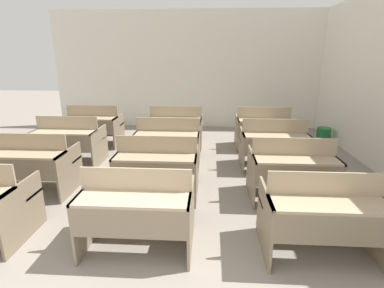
{
  "coord_description": "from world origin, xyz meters",
  "views": [
    {
      "loc": [
        0.66,
        -1.06,
        1.99
      ],
      "look_at": [
        0.41,
        3.04,
        0.74
      ],
      "focal_mm": 28.0,
      "sensor_mm": 36.0,
      "label": 1
    }
  ],
  "objects_px": {
    "bench_third_center": "(168,142)",
    "bench_back_left": "(94,125)",
    "bench_third_left": "(69,140)",
    "bench_back_right": "(263,128)",
    "wastepaper_bin": "(323,135)",
    "bench_front_center": "(138,208)",
    "bench_front_right": "(322,214)",
    "bench_back_center": "(176,126)",
    "bench_second_left": "(31,163)",
    "bench_third_right": "(274,144)",
    "bench_second_right": "(292,169)",
    "bench_second_center": "(157,166)"
  },
  "relations": [
    {
      "from": "bench_third_left",
      "to": "bench_back_right",
      "type": "distance_m",
      "value": 3.9
    },
    {
      "from": "bench_third_left",
      "to": "bench_back_right",
      "type": "bearing_deg",
      "value": 17.65
    },
    {
      "from": "bench_front_center",
      "to": "bench_front_right",
      "type": "xyz_separation_m",
      "value": [
        1.86,
        0.01,
        0.0
      ]
    },
    {
      "from": "bench_second_center",
      "to": "bench_back_right",
      "type": "distance_m",
      "value": 3.04
    },
    {
      "from": "bench_front_center",
      "to": "bench_front_right",
      "type": "bearing_deg",
      "value": 0.28
    },
    {
      "from": "bench_front_right",
      "to": "bench_back_left",
      "type": "xyz_separation_m",
      "value": [
        -3.71,
        3.59,
        0.0
      ]
    },
    {
      "from": "bench_second_left",
      "to": "bench_second_right",
      "type": "xyz_separation_m",
      "value": [
        3.73,
        0.0,
        0.0
      ]
    },
    {
      "from": "bench_front_center",
      "to": "bench_back_center",
      "type": "height_order",
      "value": "same"
    },
    {
      "from": "wastepaper_bin",
      "to": "bench_second_left",
      "type": "bearing_deg",
      "value": -150.26
    },
    {
      "from": "bench_front_right",
      "to": "bench_back_center",
      "type": "relative_size",
      "value": 1.0
    },
    {
      "from": "bench_second_center",
      "to": "bench_third_center",
      "type": "distance_m",
      "value": 1.2
    },
    {
      "from": "bench_second_left",
      "to": "bench_second_right",
      "type": "relative_size",
      "value": 1.0
    },
    {
      "from": "bench_second_left",
      "to": "bench_second_center",
      "type": "height_order",
      "value": "same"
    },
    {
      "from": "bench_third_center",
      "to": "bench_back_left",
      "type": "relative_size",
      "value": 1.0
    },
    {
      "from": "bench_front_center",
      "to": "bench_second_left",
      "type": "xyz_separation_m",
      "value": [
        -1.85,
        1.21,
        0.0
      ]
    },
    {
      "from": "bench_third_left",
      "to": "bench_third_center",
      "type": "height_order",
      "value": "same"
    },
    {
      "from": "bench_front_center",
      "to": "bench_back_left",
      "type": "distance_m",
      "value": 4.04
    },
    {
      "from": "bench_second_center",
      "to": "bench_third_center",
      "type": "xyz_separation_m",
      "value": [
        -0.01,
        1.2,
        0.0
      ]
    },
    {
      "from": "bench_front_center",
      "to": "bench_second_right",
      "type": "distance_m",
      "value": 2.23
    },
    {
      "from": "bench_second_center",
      "to": "wastepaper_bin",
      "type": "relative_size",
      "value": 3.4
    },
    {
      "from": "bench_second_right",
      "to": "bench_third_right",
      "type": "height_order",
      "value": "same"
    },
    {
      "from": "bench_back_left",
      "to": "wastepaper_bin",
      "type": "distance_m",
      "value": 5.26
    },
    {
      "from": "bench_third_right",
      "to": "wastepaper_bin",
      "type": "relative_size",
      "value": 3.4
    },
    {
      "from": "bench_third_left",
      "to": "bench_back_center",
      "type": "bearing_deg",
      "value": 32.74
    },
    {
      "from": "bench_front_right",
      "to": "bench_second_left",
      "type": "bearing_deg",
      "value": 162.07
    },
    {
      "from": "bench_front_right",
      "to": "bench_third_center",
      "type": "relative_size",
      "value": 1.0
    },
    {
      "from": "bench_back_right",
      "to": "bench_second_center",
      "type": "bearing_deg",
      "value": -127.76
    },
    {
      "from": "bench_third_left",
      "to": "bench_second_center",
      "type": "bearing_deg",
      "value": -33.43
    },
    {
      "from": "bench_back_right",
      "to": "bench_back_center",
      "type": "bearing_deg",
      "value": 179.89
    },
    {
      "from": "bench_second_center",
      "to": "bench_back_right",
      "type": "xyz_separation_m",
      "value": [
        1.86,
        2.41,
        0.0
      ]
    },
    {
      "from": "bench_back_left",
      "to": "bench_back_right",
      "type": "height_order",
      "value": "same"
    },
    {
      "from": "bench_second_left",
      "to": "bench_second_center",
      "type": "relative_size",
      "value": 1.0
    },
    {
      "from": "bench_second_right",
      "to": "bench_back_center",
      "type": "xyz_separation_m",
      "value": [
        -1.88,
        2.39,
        0.0
      ]
    },
    {
      "from": "bench_third_center",
      "to": "bench_back_center",
      "type": "relative_size",
      "value": 1.0
    },
    {
      "from": "bench_third_left",
      "to": "bench_third_right",
      "type": "bearing_deg",
      "value": -0.18
    },
    {
      "from": "bench_back_center",
      "to": "bench_third_left",
      "type": "bearing_deg",
      "value": -147.26
    },
    {
      "from": "bench_second_right",
      "to": "bench_back_left",
      "type": "relative_size",
      "value": 1.0
    },
    {
      "from": "bench_front_center",
      "to": "wastepaper_bin",
      "type": "xyz_separation_m",
      "value": [
        3.38,
        4.2,
        -0.3
      ]
    },
    {
      "from": "bench_second_left",
      "to": "bench_third_right",
      "type": "relative_size",
      "value": 1.0
    },
    {
      "from": "bench_third_right",
      "to": "bench_second_left",
      "type": "bearing_deg",
      "value": -162.16
    },
    {
      "from": "wastepaper_bin",
      "to": "bench_third_left",
      "type": "bearing_deg",
      "value": -161.19
    },
    {
      "from": "bench_third_left",
      "to": "bench_back_left",
      "type": "distance_m",
      "value": 1.18
    },
    {
      "from": "bench_second_left",
      "to": "bench_back_center",
      "type": "xyz_separation_m",
      "value": [
        1.85,
        2.39,
        0.0
      ]
    },
    {
      "from": "bench_front_center",
      "to": "bench_second_right",
      "type": "height_order",
      "value": "same"
    },
    {
      "from": "bench_third_center",
      "to": "wastepaper_bin",
      "type": "height_order",
      "value": "bench_third_center"
    },
    {
      "from": "bench_second_center",
      "to": "bench_second_right",
      "type": "xyz_separation_m",
      "value": [
        1.87,
        0.02,
        0.0
      ]
    },
    {
      "from": "bench_front_right",
      "to": "bench_third_right",
      "type": "relative_size",
      "value": 1.0
    },
    {
      "from": "bench_back_center",
      "to": "bench_second_left",
      "type": "bearing_deg",
      "value": -127.64
    },
    {
      "from": "bench_third_left",
      "to": "bench_front_right",
      "type": "bearing_deg",
      "value": -32.96
    },
    {
      "from": "bench_second_left",
      "to": "bench_back_right",
      "type": "xyz_separation_m",
      "value": [
        3.72,
        2.39,
        0.0
      ]
    }
  ]
}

